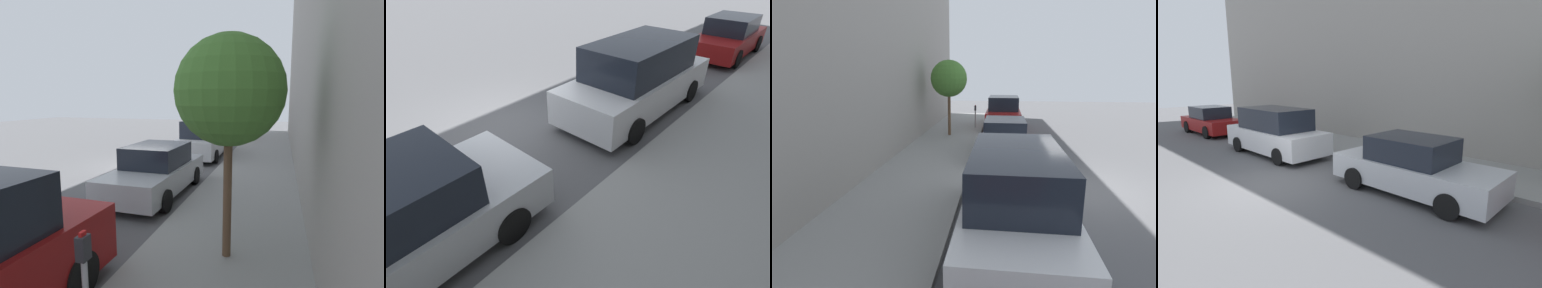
{
  "view_description": "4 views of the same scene",
  "coord_description": "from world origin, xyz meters",
  "views": [
    {
      "loc": [
        5.97,
        -11.81,
        2.92
      ],
      "look_at": [
        2.26,
        0.6,
        1.0
      ],
      "focal_mm": 28.0,
      "sensor_mm": 36.0,
      "label": 1
    },
    {
      "loc": [
        5.97,
        -3.75,
        3.84
      ],
      "look_at": [
        3.16,
        -0.49,
        1.0
      ],
      "focal_mm": 28.0,
      "sensor_mm": 36.0,
      "label": 2
    },
    {
      "loc": [
        2.56,
        8.57,
        3.25
      ],
      "look_at": [
        3.69,
        -1.09,
        1.0
      ],
      "focal_mm": 28.0,
      "sensor_mm": 36.0,
      "label": 3
    },
    {
      "loc": [
        -4.47,
        -7.49,
        3.02
      ],
      "look_at": [
        2.33,
        -1.01,
        1.0
      ],
      "focal_mm": 28.0,
      "sensor_mm": 36.0,
      "label": 4
    }
  ],
  "objects": [
    {
      "name": "ground_plane",
      "position": [
        0.0,
        0.0,
        0.0
      ],
      "size": [
        60.0,
        60.0,
        0.0
      ],
      "primitive_type": "plane",
      "color": "#515154"
    },
    {
      "name": "parked_sedan_fourth",
      "position": [
        2.36,
        9.97,
        0.72
      ],
      "size": [
        1.92,
        4.51,
        1.54
      ],
      "color": "maroon",
      "rests_on": "ground_plane"
    },
    {
      "name": "parked_sedan_second",
      "position": [
        2.3,
        -3.4,
        0.73
      ],
      "size": [
        1.92,
        4.53,
        1.54
      ],
      "color": "#B7BABF",
      "rests_on": "ground_plane"
    },
    {
      "name": "sidewalk",
      "position": [
        5.04,
        0.0,
        0.07
      ],
      "size": [
        3.07,
        32.0,
        0.15
      ],
      "color": "gray",
      "rests_on": "ground_plane"
    },
    {
      "name": "parked_minivan_third",
      "position": [
        2.2,
        3.08,
        0.92
      ],
      "size": [
        2.02,
        4.92,
        1.9
      ],
      "color": "silver",
      "rests_on": "ground_plane"
    }
  ]
}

